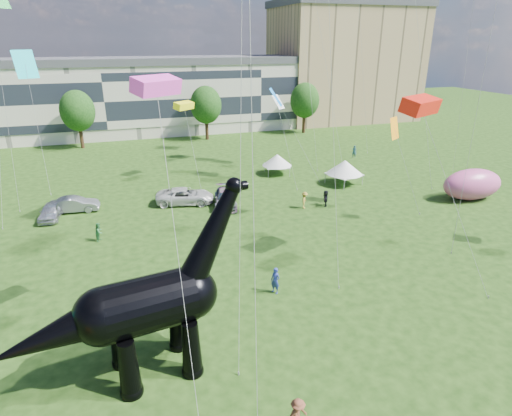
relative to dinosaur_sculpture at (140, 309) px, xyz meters
name	(u,v)px	position (x,y,z in m)	size (l,w,h in m)	color
ground	(266,343)	(6.60, 0.17, -3.85)	(220.00, 220.00, 0.00)	#16330C
terrace_row	(105,101)	(-1.40, 62.17, 2.15)	(78.00, 11.00, 12.00)	beige
apartment_block	(343,65)	(46.60, 65.17, 7.15)	(28.00, 18.00, 22.00)	tan
tree_mid_left	(77,108)	(-5.40, 53.17, 2.44)	(5.20, 5.20, 9.44)	#382314
tree_mid_right	(206,102)	(14.60, 53.17, 2.44)	(5.20, 5.20, 9.44)	#382314
tree_far_right	(305,98)	(32.60, 53.17, 2.44)	(5.20, 5.20, 9.44)	#382314
dinosaur_sculpture	(140,309)	(0.00, 0.00, 0.00)	(12.54, 4.12, 10.20)	black
car_silver	(51,211)	(-6.90, 23.69, -3.11)	(1.74, 4.32, 1.47)	silver
car_grey	(75,204)	(-4.87, 24.86, -3.09)	(1.62, 4.63, 1.53)	gray
car_white	(185,196)	(5.94, 23.68, -3.02)	(2.74, 5.95, 1.65)	silver
car_dark	(226,198)	(9.82, 21.83, -3.06)	(2.22, 5.47, 1.59)	#595960
gazebo_near	(345,167)	(24.86, 24.28, -1.81)	(5.22, 5.22, 2.91)	white
gazebo_far	(277,160)	(18.78, 30.55, -2.04)	(4.25, 4.25, 2.58)	silver
inflatable_pink	(472,184)	(35.21, 15.44, -2.18)	(6.69, 3.34, 3.34)	#D35294
visitors	(215,235)	(6.75, 13.31, -3.00)	(52.53, 41.34, 1.87)	#30783D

